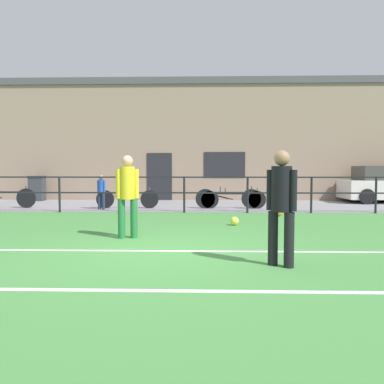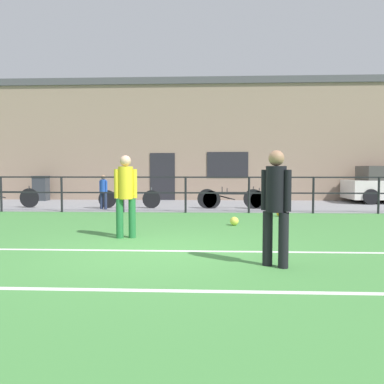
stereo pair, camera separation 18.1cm
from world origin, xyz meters
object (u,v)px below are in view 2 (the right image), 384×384
Objects in this scene: soccer_ball_spare at (280,213)px; spectator_child at (103,190)px; bicycle_parked_0 at (230,198)px; player_striker at (126,191)px; bicycle_parked_3 at (6,197)px; bicycle_parked_4 at (235,199)px; trash_bin_0 at (41,188)px; player_goalkeeper at (276,201)px; soccer_ball_match at (234,221)px; bicycle_parked_2 at (129,199)px.

spectator_child is at bearing 163.57° from soccer_ball_spare.
soccer_ball_spare is 0.10× the size of bicycle_parked_0.
player_striker reaches higher than bicycle_parked_3.
bicycle_parked_0 is 0.18m from bicycle_parked_4.
trash_bin_0 reaches higher than bicycle_parked_0.
player_goalkeeper reaches higher than soccer_ball_spare.
bicycle_parked_0 is (0.08, 4.04, 0.27)m from soccer_ball_match.
spectator_child reaches higher than bicycle_parked_3.
soccer_ball_match is 4.05m from bicycle_parked_4.
soccer_ball_match is at bearing -27.19° from bicycle_parked_3.
bicycle_parked_0 is 2.11× the size of trash_bin_0.
soccer_ball_match is 4.05m from bicycle_parked_0.
trash_bin_0 is (-0.12, 3.23, 0.18)m from bicycle_parked_3.
soccer_ball_spare reaches higher than soccer_ball_match.
bicycle_parked_2 is (-3.77, 8.18, -0.58)m from player_goalkeeper.
bicycle_parked_3 is at bearing -10.23° from player_goalkeeper.
player_striker is 6.41m from bicycle_parked_0.
soccer_ball_spare is 9.54m from bicycle_parked_3.
player_striker reaches higher than bicycle_parked_4.
player_striker is 1.54× the size of trash_bin_0.
spectator_child is at bearing 97.48° from player_striker.
bicycle_parked_4 is (4.50, 0.40, -0.34)m from spectator_child.
bicycle_parked_3 reaches higher than soccer_ball_match.
spectator_child is (-1.97, 5.53, -0.25)m from player_striker.
player_goalkeeper is 9.02m from bicycle_parked_2.
player_striker is 1.41× the size of spectator_child.
bicycle_parked_2 is at bearing 180.00° from bicycle_parked_0.
player_goalkeeper is 9.02m from spectator_child.
player_goalkeeper is 7.46× the size of soccer_ball_spare.
player_striker is 0.73× the size of bicycle_parked_0.
trash_bin_0 is (-3.75, 3.63, -0.12)m from spectator_child.
bicycle_parked_3 is at bearing 167.43° from soccer_ball_spare.
bicycle_parked_3 reaches higher than bicycle_parked_0.
player_goalkeeper reaches higher than trash_bin_0.
bicycle_parked_4 is at bearing -54.80° from player_goalkeeper.
player_striker is 0.69× the size of bicycle_parked_3.
player_goalkeeper is at bearing -85.38° from soccer_ball_match.
soccer_ball_match is 0.10× the size of bicycle_parked_2.
bicycle_parked_4 is at bearing -21.37° from trash_bin_0.
bicycle_parked_2 is 2.04× the size of trash_bin_0.
trash_bin_0 is at bearing 150.65° from soccer_ball_spare.
soccer_ball_spare is 5.31m from bicycle_parked_2.
bicycle_parked_3 is at bearing 180.00° from bicycle_parked_0.
spectator_child reaches higher than bicycle_parked_4.
trash_bin_0 is (-8.32, 11.40, -0.37)m from player_goalkeeper.
bicycle_parked_3 is (-7.86, 4.04, 0.27)m from soccer_ball_match.
bicycle_parked_3 reaches higher than bicycle_parked_2.
bicycle_parked_2 is 4.43m from bicycle_parked_3.
trash_bin_0 is (-8.07, 3.23, 0.19)m from bicycle_parked_0.
player_goalkeeper is at bearing -44.92° from bicycle_parked_3.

